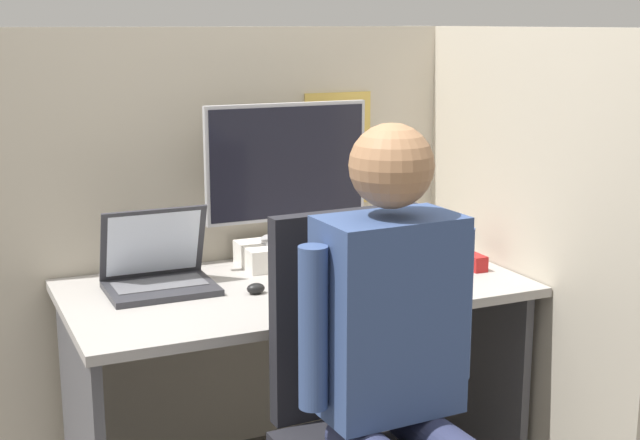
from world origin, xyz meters
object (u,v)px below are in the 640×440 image
(paper_box, at_px, (288,253))
(carrot_toy, at_px, (357,286))
(stapler, at_px, (469,260))
(person, at_px, (397,350))
(laptop, at_px, (159,274))
(office_chair, at_px, (369,413))
(monitor, at_px, (287,168))
(coffee_mug, at_px, (382,243))

(paper_box, relative_size, carrot_toy, 2.10)
(stapler, xyz_separation_m, carrot_toy, (-0.49, -0.12, -0.00))
(paper_box, distance_m, person, 1.05)
(laptop, height_order, carrot_toy, laptop)
(stapler, relative_size, person, 0.12)
(laptop, relative_size, stapler, 2.08)
(paper_box, bearing_deg, person, -97.68)
(stapler, bearing_deg, office_chair, -139.64)
(person, bearing_deg, monitor, 82.34)
(paper_box, relative_size, person, 0.26)
(monitor, bearing_deg, stapler, -28.73)
(laptop, distance_m, office_chair, 0.87)
(laptop, xyz_separation_m, carrot_toy, (0.55, -0.30, -0.03))
(monitor, bearing_deg, laptop, -166.12)
(laptop, bearing_deg, office_chair, -64.96)
(monitor, height_order, laptop, monitor)
(stapler, distance_m, carrot_toy, 0.50)
(laptop, height_order, office_chair, office_chair)
(monitor, distance_m, stapler, 0.70)
(carrot_toy, relative_size, office_chair, 0.15)
(stapler, bearing_deg, person, -133.21)
(carrot_toy, distance_m, person, 0.65)
(paper_box, xyz_separation_m, person, (-0.14, -1.04, 0.02))
(monitor, relative_size, coffee_mug, 6.38)
(carrot_toy, bearing_deg, coffee_mug, 52.95)
(office_chair, bearing_deg, person, -92.58)
(laptop, bearing_deg, monitor, 13.88)
(monitor, bearing_deg, paper_box, -90.00)
(carrot_toy, xyz_separation_m, office_chair, (-0.20, -0.46, -0.19))
(paper_box, bearing_deg, laptop, -166.43)
(paper_box, distance_m, office_chair, 0.92)
(monitor, height_order, coffee_mug, monitor)
(stapler, height_order, person, person)
(office_chair, bearing_deg, carrot_toy, 67.22)
(carrot_toy, height_order, office_chair, office_chair)
(office_chair, distance_m, coffee_mug, 1.01)
(paper_box, xyz_separation_m, laptop, (-0.49, -0.12, 0.01))
(stapler, relative_size, carrot_toy, 1.00)
(person, relative_size, coffee_mug, 14.39)
(carrot_toy, bearing_deg, person, -108.08)
(carrot_toy, bearing_deg, laptop, 151.49)
(laptop, distance_m, coffee_mug, 0.85)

